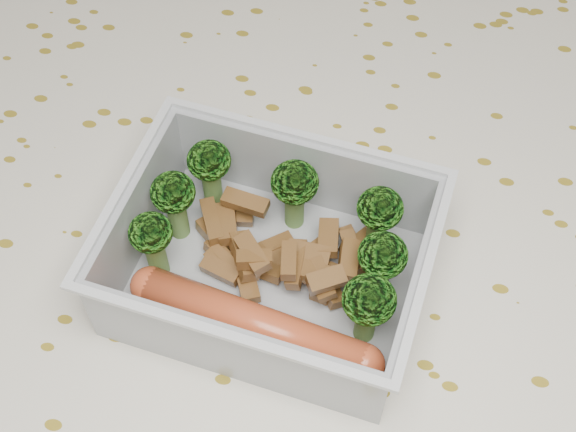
# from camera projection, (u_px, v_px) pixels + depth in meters

# --- Properties ---
(dining_table) EXTENTS (1.40, 0.90, 0.75)m
(dining_table) POSITION_uv_depth(u_px,v_px,m) (275.00, 310.00, 0.57)
(dining_table) COLOR brown
(dining_table) RESTS_ON ground
(tablecloth) EXTENTS (1.46, 0.96, 0.19)m
(tablecloth) POSITION_uv_depth(u_px,v_px,m) (274.00, 275.00, 0.52)
(tablecloth) COLOR silver
(tablecloth) RESTS_ON dining_table
(lunch_container) EXTENTS (0.19, 0.16, 0.06)m
(lunch_container) POSITION_uv_depth(u_px,v_px,m) (270.00, 265.00, 0.46)
(lunch_container) COLOR #B8BDC4
(lunch_container) RESTS_ON tablecloth
(broccoli_florets) EXTENTS (0.15, 0.10, 0.05)m
(broccoli_florets) POSITION_uv_depth(u_px,v_px,m) (286.00, 224.00, 0.45)
(broccoli_florets) COLOR #608C3F
(broccoli_florets) RESTS_ON lunch_container
(meat_pile) EXTENTS (0.11, 0.06, 0.03)m
(meat_pile) POSITION_uv_depth(u_px,v_px,m) (280.00, 254.00, 0.47)
(meat_pile) COLOR brown
(meat_pile) RESTS_ON lunch_container
(sausage) EXTENTS (0.15, 0.04, 0.02)m
(sausage) POSITION_uv_depth(u_px,v_px,m) (254.00, 324.00, 0.44)
(sausage) COLOR #C04B27
(sausage) RESTS_ON lunch_container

